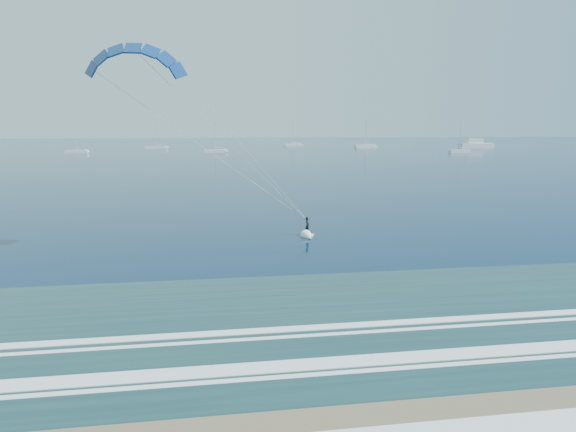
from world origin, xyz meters
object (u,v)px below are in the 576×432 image
(sailboat_5, at_px, (366,147))
(sailboat_6, at_px, (459,151))
(sailboat_1, at_px, (77,152))
(sailboat_3, at_px, (215,151))
(kitesurfer_rig, at_px, (226,140))
(sailboat_8, at_px, (365,145))
(sailboat_7, at_px, (294,145))
(sailboat_4, at_px, (292,145))
(motor_yacht, at_px, (476,144))
(sailboat_2, at_px, (156,148))

(sailboat_5, bearing_deg, sailboat_6, -60.68)
(sailboat_1, distance_m, sailboat_3, 52.31)
(kitesurfer_rig, height_order, sailboat_8, kitesurfer_rig)
(sailboat_1, height_order, sailboat_7, sailboat_7)
(sailboat_1, xyz_separation_m, sailboat_4, (93.27, 60.96, 0.00))
(sailboat_6, bearing_deg, sailboat_1, 173.22)
(sailboat_3, height_order, sailboat_8, sailboat_8)
(motor_yacht, distance_m, sailboat_1, 175.01)
(motor_yacht, xyz_separation_m, sailboat_7, (-81.12, 33.05, -1.07))
(sailboat_1, xyz_separation_m, sailboat_7, (92.75, 52.97, 0.01))
(motor_yacht, distance_m, sailboat_5, 51.89)
(kitesurfer_rig, relative_size, motor_yacht, 1.30)
(sailboat_3, bearing_deg, sailboat_5, 21.64)
(sailboat_3, distance_m, sailboat_4, 75.09)
(motor_yacht, xyz_separation_m, sailboat_8, (-46.05, 25.32, -1.06))
(kitesurfer_rig, bearing_deg, sailboat_4, 79.28)
(sailboat_4, bearing_deg, sailboat_3, -123.09)
(kitesurfer_rig, bearing_deg, sailboat_6, 56.51)
(sailboat_5, bearing_deg, sailboat_2, 175.00)
(kitesurfer_rig, distance_m, sailboat_7, 219.04)
(kitesurfer_rig, distance_m, sailboat_1, 169.98)
(motor_yacht, distance_m, sailboat_7, 87.60)
(sailboat_2, relative_size, sailboat_4, 1.06)
(kitesurfer_rig, relative_size, sailboat_8, 1.53)
(sailboat_2, xyz_separation_m, sailboat_7, (66.55, 18.71, 0.00))
(sailboat_1, relative_size, sailboat_3, 0.92)
(kitesurfer_rig, bearing_deg, sailboat_7, 79.02)
(sailboat_2, relative_size, sailboat_6, 1.16)
(sailboat_3, bearing_deg, sailboat_8, 31.99)
(kitesurfer_rig, relative_size, sailboat_2, 1.62)
(sailboat_7, xyz_separation_m, sailboat_8, (35.08, -7.74, 0.00))
(sailboat_2, distance_m, sailboat_3, 44.63)
(sailboat_8, bearing_deg, sailboat_2, -173.84)
(motor_yacht, distance_m, sailboat_3, 123.56)
(sailboat_7, relative_size, sailboat_8, 0.92)
(sailboat_4, bearing_deg, motor_yacht, -26.98)
(sailboat_5, bearing_deg, sailboat_4, 129.62)
(kitesurfer_rig, relative_size, sailboat_5, 1.54)
(sailboat_2, xyz_separation_m, sailboat_6, (120.45, -51.71, -0.01))
(sailboat_4, relative_size, sailboat_5, 0.90)
(sailboat_4, height_order, sailboat_8, sailboat_8)
(sailboat_1, distance_m, sailboat_2, 43.13)
(sailboat_4, distance_m, sailboat_7, 8.00)
(sailboat_4, bearing_deg, sailboat_8, -24.46)
(sailboat_6, bearing_deg, sailboat_5, 119.32)
(sailboat_1, relative_size, sailboat_2, 0.88)
(sailboat_1, relative_size, sailboat_6, 1.02)
(kitesurfer_rig, bearing_deg, sailboat_2, 97.23)
(sailboat_7, bearing_deg, sailboat_8, -12.44)
(kitesurfer_rig, relative_size, sailboat_6, 1.87)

